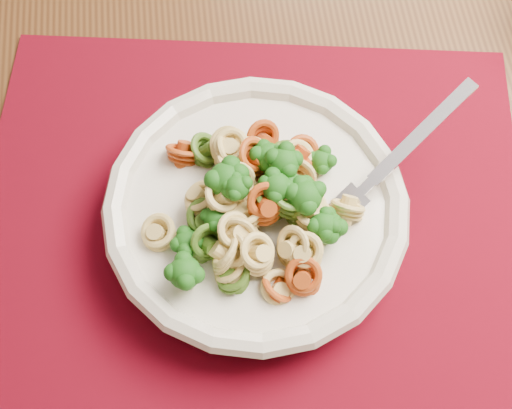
{
  "coord_description": "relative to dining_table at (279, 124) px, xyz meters",
  "views": [
    {
      "loc": [
        -0.54,
        -0.87,
        1.3
      ],
      "look_at": [
        -0.53,
        -0.62,
        0.79
      ],
      "focal_mm": 50.0,
      "sensor_mm": 36.0,
      "label": 1
    }
  ],
  "objects": [
    {
      "name": "fork",
      "position": [
        0.04,
        -0.17,
        0.15
      ],
      "size": [
        0.16,
        0.13,
        0.08
      ],
      "primitive_type": null,
      "rotation": [
        0.0,
        -0.35,
        0.67
      ],
      "color": "silver",
      "rests_on": "pasta_bowl"
    },
    {
      "name": "pasta_bowl",
      "position": [
        -0.03,
        -0.17,
        0.14
      ],
      "size": [
        0.25,
        0.25,
        0.05
      ],
      "color": "silver",
      "rests_on": "placemat"
    },
    {
      "name": "dining_table",
      "position": [
        0.0,
        0.0,
        0.0
      ],
      "size": [
        1.41,
        0.97,
        0.75
      ],
      "rotation": [
        0.0,
        0.0,
        0.07
      ],
      "color": "#523117",
      "rests_on": "ground"
    },
    {
      "name": "placemat",
      "position": [
        -0.04,
        -0.16,
        0.11
      ],
      "size": [
        0.49,
        0.4,
        0.0
      ],
      "primitive_type": "cube",
      "rotation": [
        0.0,
        0.0,
        -0.09
      ],
      "color": "#640412",
      "rests_on": "dining_table"
    },
    {
      "name": "pasta_broccoli_heap",
      "position": [
        -0.03,
        -0.17,
        0.15
      ],
      "size": [
        0.21,
        0.21,
        0.06
      ],
      "primitive_type": null,
      "color": "#E7C472",
      "rests_on": "pasta_bowl"
    }
  ]
}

